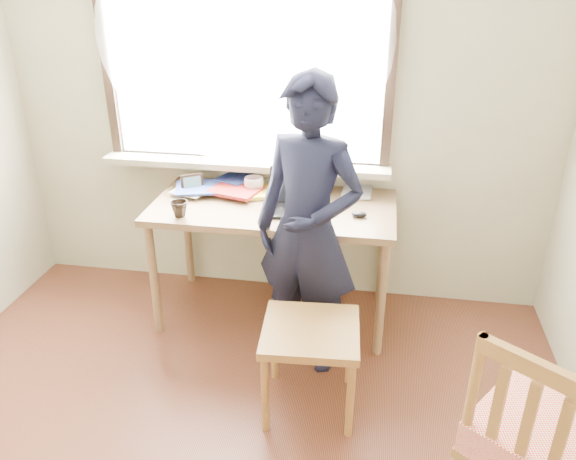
% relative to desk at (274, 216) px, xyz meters
% --- Properties ---
extents(room_shell, '(3.52, 4.02, 2.61)m').
position_rel_desk_xyz_m(room_shell, '(-0.06, -1.43, 0.94)').
color(room_shell, '#B6B192').
rests_on(room_shell, ground).
extents(desk, '(1.46, 0.73, 0.78)m').
position_rel_desk_xyz_m(desk, '(0.00, 0.00, 0.00)').
color(desk, olive).
rests_on(desk, ground).
extents(laptop, '(0.37, 0.32, 0.23)m').
position_rel_desk_xyz_m(laptop, '(0.16, -0.03, 0.14)').
color(laptop, black).
rests_on(laptop, desk).
extents(mug_white, '(0.17, 0.17, 0.10)m').
position_rel_desk_xyz_m(mug_white, '(-0.16, 0.17, 0.13)').
color(mug_white, white).
rests_on(mug_white, desk).
extents(mug_dark, '(0.11, 0.11, 0.09)m').
position_rel_desk_xyz_m(mug_dark, '(-0.50, -0.26, 0.13)').
color(mug_dark, black).
rests_on(mug_dark, desk).
extents(mouse, '(0.09, 0.06, 0.03)m').
position_rel_desk_xyz_m(mouse, '(0.52, -0.10, 0.10)').
color(mouse, black).
rests_on(mouse, desk).
extents(desk_clutter, '(0.95, 0.57, 0.06)m').
position_rel_desk_xyz_m(desk_clutter, '(-0.30, 0.19, 0.11)').
color(desk_clutter, white).
rests_on(desk_clutter, desk).
extents(book_a, '(0.34, 0.36, 0.03)m').
position_rel_desk_xyz_m(book_a, '(-0.35, 0.24, 0.09)').
color(book_a, white).
rests_on(book_a, desk).
extents(book_b, '(0.19, 0.26, 0.02)m').
position_rel_desk_xyz_m(book_b, '(0.40, 0.27, 0.09)').
color(book_b, white).
rests_on(book_b, desk).
extents(picture_frame, '(0.13, 0.09, 0.11)m').
position_rel_desk_xyz_m(picture_frame, '(-0.54, 0.10, 0.14)').
color(picture_frame, black).
rests_on(picture_frame, desk).
extents(work_chair, '(0.50, 0.48, 0.48)m').
position_rel_desk_xyz_m(work_chair, '(0.34, -0.80, -0.29)').
color(work_chair, olive).
rests_on(work_chair, ground).
extents(side_chair, '(0.63, 0.62, 0.99)m').
position_rel_desk_xyz_m(side_chair, '(1.26, -1.41, -0.18)').
color(side_chair, olive).
rests_on(side_chair, ground).
extents(person, '(0.69, 0.56, 1.64)m').
position_rel_desk_xyz_m(person, '(0.26, -0.39, 0.12)').
color(person, black).
rests_on(person, ground).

